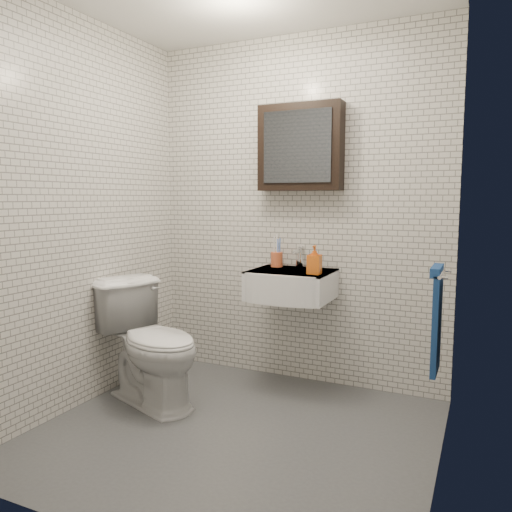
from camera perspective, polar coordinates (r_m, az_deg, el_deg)
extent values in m
cube|color=#4A4D51|center=(3.05, -2.49, -19.50)|extent=(2.20, 2.00, 0.01)
cube|color=silver|center=(3.65, 4.67, 5.08)|extent=(2.20, 0.02, 2.50)
cube|color=silver|center=(1.91, -16.64, 3.42)|extent=(2.20, 0.02, 2.50)
cube|color=silver|center=(3.39, -19.40, 4.61)|extent=(0.02, 2.00, 2.50)
cube|color=silver|center=(2.44, 21.05, 3.89)|extent=(0.02, 2.00, 2.50)
cube|color=white|center=(3.48, 4.08, -3.28)|extent=(0.55, 0.45, 0.20)
cylinder|color=silver|center=(3.48, 4.21, -1.80)|extent=(0.31, 0.31, 0.02)
cylinder|color=silver|center=(3.48, 4.21, -1.67)|extent=(0.04, 0.04, 0.01)
cube|color=white|center=(3.46, 4.09, -1.73)|extent=(0.55, 0.45, 0.01)
cylinder|color=silver|center=(3.61, 5.03, -0.83)|extent=(0.06, 0.06, 0.06)
cylinder|color=silver|center=(3.60, 5.04, 0.11)|extent=(0.03, 0.03, 0.08)
cylinder|color=silver|center=(3.54, 4.71, 0.50)|extent=(0.02, 0.12, 0.02)
cube|color=silver|center=(3.63, 5.21, 1.03)|extent=(0.02, 0.09, 0.01)
cube|color=black|center=(3.59, 5.11, 12.24)|extent=(0.60, 0.14, 0.60)
cube|color=#3F444C|center=(3.52, 4.68, 12.36)|extent=(0.49, 0.01, 0.49)
cylinder|color=silver|center=(2.81, 20.48, -1.92)|extent=(0.02, 0.30, 0.02)
cylinder|color=silver|center=(2.94, 21.07, -1.59)|extent=(0.04, 0.02, 0.02)
cylinder|color=silver|center=(2.68, 20.69, -2.32)|extent=(0.04, 0.02, 0.02)
cube|color=#1D4D85|center=(2.87, 19.96, -7.25)|extent=(0.03, 0.26, 0.54)
cube|color=#1D4D85|center=(2.81, 19.99, -1.59)|extent=(0.05, 0.26, 0.05)
cylinder|color=#D25D34|center=(3.63, 2.38, -0.39)|extent=(0.09, 0.09, 0.11)
cylinder|color=white|center=(3.62, 2.08, 0.69)|extent=(0.02, 0.03, 0.20)
cylinder|color=#4575DD|center=(3.61, 2.52, 0.51)|extent=(0.02, 0.02, 0.18)
cylinder|color=white|center=(3.64, 2.40, 0.81)|extent=(0.02, 0.04, 0.21)
cylinder|color=#4575DD|center=(3.63, 2.73, 0.62)|extent=(0.03, 0.04, 0.19)
imported|color=orange|center=(3.29, 6.69, -0.44)|extent=(0.09, 0.09, 0.19)
imported|color=white|center=(3.38, -11.86, -9.71)|extent=(0.90, 0.70, 0.81)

